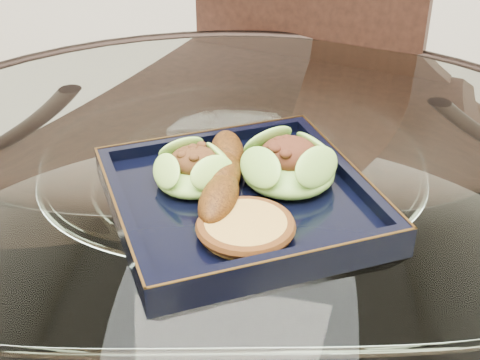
{
  "coord_description": "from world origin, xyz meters",
  "views": [
    {
      "loc": [
        0.07,
        -0.65,
        1.17
      ],
      "look_at": [
        0.01,
        -0.04,
        0.8
      ],
      "focal_mm": 50.0,
      "sensor_mm": 36.0,
      "label": 1
    }
  ],
  "objects": [
    {
      "name": "lettuce_wrap_left",
      "position": [
        -0.04,
        -0.02,
        0.8
      ],
      "size": [
        0.11,
        0.11,
        0.03
      ],
      "primitive_type": "ellipsoid",
      "rotation": [
        0.0,
        0.0,
        0.24
      ],
      "color": "#6EA730",
      "rests_on": "navy_plate"
    },
    {
      "name": "dining_table",
      "position": [
        -0.0,
        -0.0,
        0.6
      ],
      "size": [
        1.13,
        1.13,
        0.77
      ],
      "color": "white",
      "rests_on": "ground"
    },
    {
      "name": "dining_chair",
      "position": [
        0.04,
        0.44,
        0.6
      ],
      "size": [
        0.59,
        0.59,
        1.07
      ],
      "rotation": [
        0.0,
        0.0,
        -0.35
      ],
      "color": "#331911",
      "rests_on": "ground"
    },
    {
      "name": "roasted_plantain",
      "position": [
        -0.01,
        -0.02,
        0.8
      ],
      "size": [
        0.04,
        0.18,
        0.03
      ],
      "primitive_type": "ellipsoid",
      "rotation": [
        0.0,
        0.0,
        1.59
      ],
      "color": "#5D2F09",
      "rests_on": "navy_plate"
    },
    {
      "name": "navy_plate",
      "position": [
        0.01,
        -0.04,
        0.77
      ],
      "size": [
        0.36,
        0.36,
        0.02
      ],
      "primitive_type": "cube",
      "rotation": [
        0.0,
        0.0,
        0.43
      ],
      "color": "black",
      "rests_on": "dining_table"
    },
    {
      "name": "crumb_patty",
      "position": [
        0.02,
        -0.11,
        0.79
      ],
      "size": [
        0.09,
        0.09,
        0.02
      ],
      "primitive_type": "cylinder",
      "rotation": [
        0.0,
        0.0,
        0.02
      ],
      "color": "#BD8F3F",
      "rests_on": "navy_plate"
    },
    {
      "name": "lettuce_wrap_right",
      "position": [
        0.06,
        -0.01,
        0.8
      ],
      "size": [
        0.13,
        0.13,
        0.04
      ],
      "primitive_type": "ellipsoid",
      "rotation": [
        0.0,
        0.0,
        0.34
      ],
      "color": "#59932A",
      "rests_on": "navy_plate"
    }
  ]
}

